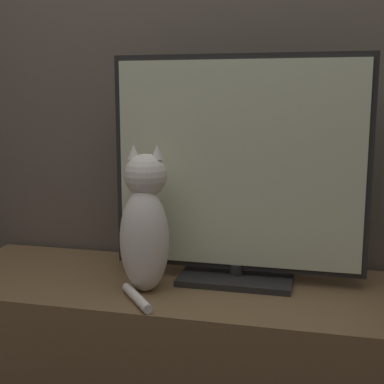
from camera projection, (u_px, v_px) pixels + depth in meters
The scene contains 4 objects.
wall_back at pixel (197, 34), 1.90m from camera, with size 4.80×0.05×2.60m.
tv_stand at pixel (174, 352), 1.78m from camera, with size 1.56×0.55×0.49m.
tv at pixel (238, 174), 1.69m from camera, with size 0.81×0.22×0.72m.
cat at pixel (145, 225), 1.63m from camera, with size 0.16×0.28×0.45m.
Camera 1 is at (0.45, -0.69, 1.08)m, focal length 50.00 mm.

